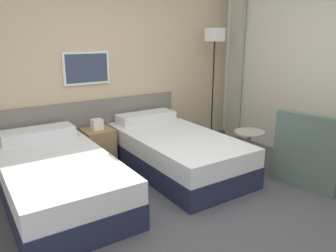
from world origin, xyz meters
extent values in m
plane|color=#47474C|center=(0.00, 0.00, 0.00)|extent=(16.00, 16.00, 0.00)
cube|color=#C6B28E|center=(0.00, 2.23, 1.35)|extent=(10.00, 0.06, 2.70)
cube|color=slate|center=(-0.32, 2.18, 0.42)|extent=(2.74, 0.04, 0.84)
cube|color=white|center=(-0.32, 2.18, 1.29)|extent=(0.64, 0.03, 0.44)
cube|color=#333D56|center=(-0.32, 2.16, 1.29)|extent=(0.58, 0.01, 0.38)
cube|color=#A8A393|center=(2.14, 1.85, 1.32)|extent=(0.10, 0.24, 2.64)
cube|color=#1E233D|center=(-1.08, 1.14, 0.13)|extent=(1.06, 2.03, 0.26)
cube|color=silver|center=(-1.08, 1.14, 0.38)|extent=(1.05, 2.00, 0.23)
cube|color=silver|center=(-1.08, 1.92, 0.55)|extent=(0.85, 0.34, 0.13)
cube|color=#1E233D|center=(0.45, 1.14, 0.13)|extent=(1.06, 2.03, 0.26)
cube|color=silver|center=(0.45, 1.14, 0.38)|extent=(1.05, 2.00, 0.23)
cube|color=silver|center=(0.45, 1.92, 0.55)|extent=(0.85, 0.34, 0.13)
cube|color=#9E7A51|center=(-0.32, 1.92, 0.24)|extent=(0.38, 0.40, 0.49)
cube|color=white|center=(-0.32, 1.92, 0.56)|extent=(0.14, 0.14, 0.14)
cylinder|color=black|center=(1.65, 1.84, 0.01)|extent=(0.24, 0.24, 0.02)
cylinder|color=black|center=(1.65, 1.84, 0.82)|extent=(0.02, 0.02, 1.61)
cube|color=white|center=(1.65, 1.84, 1.73)|extent=(0.23, 0.23, 0.20)
cylinder|color=gray|center=(1.24, 0.63, 0.01)|extent=(0.26, 0.26, 0.01)
cylinder|color=gray|center=(1.24, 0.63, 0.26)|extent=(0.05, 0.05, 0.49)
cylinder|color=gray|center=(1.24, 0.63, 0.52)|extent=(0.39, 0.39, 0.02)
cube|color=#4C6056|center=(1.69, -0.03, 0.19)|extent=(0.85, 0.87, 0.39)
cube|color=#4C6056|center=(1.38, -0.10, 0.63)|extent=(0.25, 0.74, 0.49)
cube|color=#4C6056|center=(1.62, 0.28, 0.48)|extent=(0.62, 0.21, 0.18)
camera|label=1|loc=(-1.85, -2.16, 1.73)|focal=35.00mm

